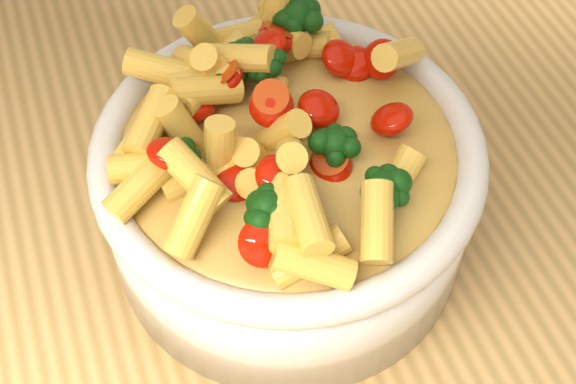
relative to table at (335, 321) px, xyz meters
name	(u,v)px	position (x,y,z in m)	size (l,w,h in m)	color
table	(335,321)	(0.00, 0.00, 0.00)	(1.20, 0.80, 0.90)	tan
serving_bowl	(288,191)	(-0.03, 0.02, 0.15)	(0.22, 0.22, 0.10)	silver
pasta_salad	(288,123)	(-0.03, 0.02, 0.21)	(0.18, 0.18, 0.04)	#FFD150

